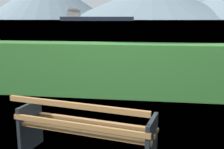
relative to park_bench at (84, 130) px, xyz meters
name	(u,v)px	position (x,y,z in m)	size (l,w,h in m)	color
water_surface	(151,20)	(0.01, 306.80, -0.43)	(620.00, 620.00, 0.00)	#6B8EA3
park_bench	(84,130)	(0.00, 0.00, 0.00)	(1.89, 0.92, 0.87)	#A0703F
hedge_row	(117,70)	(0.01, 3.14, 0.20)	(7.87, 0.79, 1.26)	#387A33
cargo_ship_large	(91,17)	(-50.46, 226.03, 2.56)	(62.49, 20.43, 10.68)	#2D384C
distant_hills	(157,1)	(10.17, 569.26, 37.08)	(703.03, 348.62, 85.71)	slate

